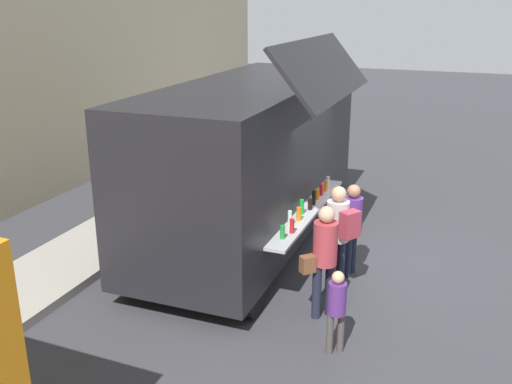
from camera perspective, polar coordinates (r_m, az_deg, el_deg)
ground_plane at (r=10.76m, az=8.87°, el=-6.05°), size 60.00×60.00×0.00m
food_truck_main at (r=10.60m, az=-0.35°, el=3.38°), size 6.44×3.00×3.87m
trash_bin at (r=15.03m, az=-3.50°, el=3.22°), size 0.60×0.60×0.93m
customer_front_ordering at (r=9.60m, az=9.49°, el=-3.02°), size 0.53×0.33×1.60m
customer_mid_with_backpack at (r=9.02m, az=8.25°, el=-3.62°), size 0.50×0.56×1.74m
customer_rear_waiting at (r=8.27m, az=6.78°, el=-6.02°), size 0.50×0.49×1.72m
child_near_queue at (r=7.61m, az=8.03°, el=-11.05°), size 0.24×0.24×1.18m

